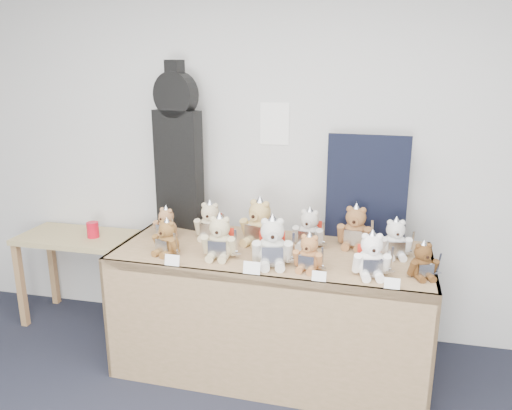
% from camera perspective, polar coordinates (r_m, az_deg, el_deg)
% --- Properties ---
extents(room_shell, '(6.00, 6.00, 6.00)m').
position_cam_1_polar(room_shell, '(3.62, 2.13, 9.25)').
color(room_shell, silver).
rests_on(room_shell, floor).
extents(display_table, '(2.04, 0.89, 0.84)m').
position_cam_1_polar(display_table, '(3.24, 1.47, -8.65)').
color(display_table, olive).
rests_on(display_table, floor).
extents(side_table, '(0.87, 0.49, 0.72)m').
position_cam_1_polar(side_table, '(4.17, -19.76, -4.87)').
color(side_table, tan).
rests_on(side_table, floor).
extents(guitar_case, '(0.38, 0.20, 1.19)m').
position_cam_1_polar(guitar_case, '(3.64, -8.91, 6.44)').
color(guitar_case, black).
rests_on(guitar_case, display_table).
extents(navy_board, '(0.54, 0.05, 0.72)m').
position_cam_1_polar(navy_board, '(3.43, 12.52, 1.89)').
color(navy_board, black).
rests_on(navy_board, display_table).
extents(red_cup, '(0.09, 0.09, 0.12)m').
position_cam_1_polar(red_cup, '(4.02, -18.15, -2.70)').
color(red_cup, red).
rests_on(red_cup, side_table).
extents(teddy_front_far_left, '(0.20, 0.19, 0.25)m').
position_cam_1_polar(teddy_front_far_left, '(3.20, -10.14, -3.82)').
color(teddy_front_far_left, brown).
rests_on(teddy_front_far_left, display_table).
extents(teddy_front_left, '(0.25, 0.21, 0.30)m').
position_cam_1_polar(teddy_front_left, '(3.10, -4.17, -3.88)').
color(teddy_front_left, tan).
rests_on(teddy_front_left, display_table).
extents(teddy_front_centre, '(0.28, 0.25, 0.33)m').
position_cam_1_polar(teddy_front_centre, '(2.97, 1.88, -4.48)').
color(teddy_front_centre, beige).
rests_on(teddy_front_centre, display_table).
extents(teddy_front_right, '(0.20, 0.18, 0.25)m').
position_cam_1_polar(teddy_front_right, '(2.93, 6.06, -5.57)').
color(teddy_front_right, '#A2693D').
rests_on(teddy_front_right, display_table).
extents(teddy_front_far_right, '(0.24, 0.21, 0.29)m').
position_cam_1_polar(teddy_front_far_right, '(2.90, 13.05, -5.77)').
color(teddy_front_far_right, white).
rests_on(teddy_front_far_right, display_table).
extents(teddy_front_end, '(0.19, 0.18, 0.23)m').
position_cam_1_polar(teddy_front_end, '(2.96, 18.52, -6.19)').
color(teddy_front_end, '#54361C').
rests_on(teddy_front_end, display_table).
extents(teddy_back_left, '(0.24, 0.20, 0.29)m').
position_cam_1_polar(teddy_back_left, '(3.45, -5.28, -1.95)').
color(teddy_back_left, '#C2B18D').
rests_on(teddy_back_left, display_table).
extents(teddy_back_centre_left, '(0.28, 0.27, 0.34)m').
position_cam_1_polar(teddy_back_centre_left, '(3.32, 0.36, -2.18)').
color(teddy_back_centre_left, tan).
rests_on(teddy_back_centre_left, display_table).
extents(teddy_back_centre_right, '(0.24, 0.21, 0.29)m').
position_cam_1_polar(teddy_back_centre_right, '(3.29, 6.08, -2.84)').
color(teddy_back_centre_right, beige).
rests_on(teddy_back_centre_right, display_table).
extents(teddy_back_right, '(0.26, 0.22, 0.31)m').
position_cam_1_polar(teddy_back_right, '(3.33, 11.27, -2.65)').
color(teddy_back_right, brown).
rests_on(teddy_back_right, display_table).
extents(teddy_back_end, '(0.23, 0.20, 0.27)m').
position_cam_1_polar(teddy_back_end, '(3.22, 15.62, -3.86)').
color(teddy_back_end, silver).
rests_on(teddy_back_end, display_table).
extents(teddy_back_far_left, '(0.20, 0.19, 0.24)m').
position_cam_1_polar(teddy_back_far_left, '(3.50, -10.24, -2.17)').
color(teddy_back_far_left, '#A7774E').
rests_on(teddy_back_far_left, display_table).
extents(entry_card_a, '(0.09, 0.02, 0.07)m').
position_cam_1_polar(entry_card_a, '(3.03, -9.56, -6.24)').
color(entry_card_a, white).
rests_on(entry_card_a, display_table).
extents(entry_card_b, '(0.10, 0.02, 0.07)m').
position_cam_1_polar(entry_card_b, '(2.87, -0.48, -7.20)').
color(entry_card_b, white).
rests_on(entry_card_b, display_table).
extents(entry_card_c, '(0.08, 0.02, 0.06)m').
position_cam_1_polar(entry_card_c, '(2.81, 7.22, -8.07)').
color(entry_card_c, white).
rests_on(entry_card_c, display_table).
extents(entry_card_d, '(0.08, 0.02, 0.06)m').
position_cam_1_polar(entry_card_d, '(2.79, 15.29, -8.64)').
color(entry_card_d, white).
rests_on(entry_card_d, display_table).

